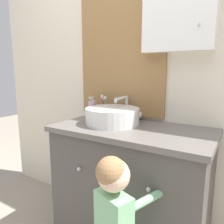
% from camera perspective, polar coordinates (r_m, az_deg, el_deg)
% --- Properties ---
extents(wall_back, '(3.20, 0.18, 2.50)m').
position_cam_1_polar(wall_back, '(1.68, 10.05, 12.20)').
color(wall_back, beige).
rests_on(wall_back, ground_plane).
extents(vanity_counter, '(1.04, 0.56, 0.87)m').
position_cam_1_polar(vanity_counter, '(1.61, 4.90, -19.07)').
color(vanity_counter, '#4C4742').
rests_on(vanity_counter, ground_plane).
extents(sink_basin, '(0.38, 0.43, 0.18)m').
position_cam_1_polar(sink_basin, '(1.53, 0.19, -0.95)').
color(sink_basin, silver).
rests_on(sink_basin, vanity_counter).
extents(toothbrush_holder, '(0.08, 0.08, 0.18)m').
position_cam_1_polar(toothbrush_holder, '(1.77, -2.25, 0.04)').
color(toothbrush_holder, '#66B27F').
rests_on(toothbrush_holder, vanity_counter).
extents(soap_dispenser, '(0.06, 0.06, 0.16)m').
position_cam_1_polar(soap_dispenser, '(1.80, -5.16, 0.99)').
color(soap_dispenser, '#CCA3BC').
rests_on(soap_dispenser, vanity_counter).
extents(child_figure, '(0.29, 0.38, 0.86)m').
position_cam_1_polar(child_figure, '(1.16, 0.54, -27.18)').
color(child_figure, slate).
rests_on(child_figure, ground_plane).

